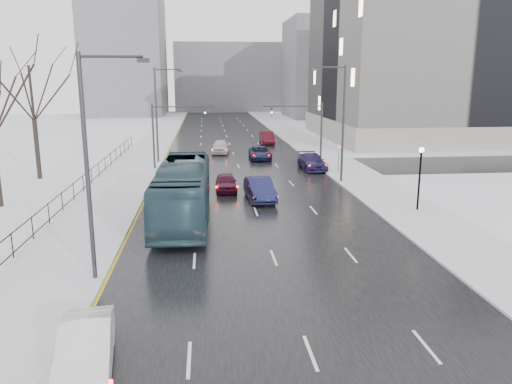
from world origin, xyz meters
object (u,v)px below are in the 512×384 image
object	(u,v)px
no_uturn_sign	(339,150)
streetlight_r_mid	(341,118)
sedan_right_far	(312,162)
sedan_right_cross	(260,153)
mast_signal_right	(311,127)
sedan_left_near	(86,347)
sedan_center_near	(226,182)
streetlight_l_near	(92,158)
sedan_center_far	(221,146)
bus	(183,192)
sedan_right_near	(260,189)
tree_park_e	(40,180)
lamppost_r_mid	(420,169)
streetlight_l_far	(158,110)
tree_park_d	(1,208)
sedan_right_distant	(267,138)
mast_signal_left	(164,128)

from	to	relation	value
no_uturn_sign	streetlight_r_mid	bearing A→B (deg)	-104.48
sedan_right_far	sedan_right_cross	bearing A→B (deg)	120.92
mast_signal_right	sedan_left_near	xyz separation A→B (m)	(-14.48, -35.20, -3.32)
sedan_center_near	sedan_right_cross	world-z (taller)	sedan_right_cross
streetlight_l_near	sedan_center_near	world-z (taller)	streetlight_l_near
sedan_center_far	streetlight_l_near	bearing A→B (deg)	-94.03
sedan_left_near	bus	distance (m)	16.95
sedan_right_far	sedan_center_far	bearing A→B (deg)	123.66
sedan_right_near	sedan_center_far	bearing A→B (deg)	90.66
tree_park_e	sedan_right_cross	size ratio (longest dim) A/B	2.64
no_uturn_sign	bus	distance (m)	20.13
tree_park_e	lamppost_r_mid	world-z (taller)	tree_park_e
no_uturn_sign	sedan_center_near	distance (m)	12.74
streetlight_l_far	sedan_center_far	world-z (taller)	streetlight_l_far
streetlight_l_far	bus	distance (m)	23.01
mast_signal_right	sedan_right_far	distance (m)	3.63
streetlight_r_mid	sedan_left_near	world-z (taller)	streetlight_r_mid
tree_park_e	streetlight_l_near	world-z (taller)	streetlight_l_near
streetlight_l_near	mast_signal_right	bearing A→B (deg)	61.04
sedan_center_near	sedan_right_near	distance (m)	4.12
mast_signal_right	no_uturn_sign	xyz separation A→B (m)	(1.87, -4.00, -1.81)
tree_park_e	no_uturn_sign	distance (m)	27.50
sedan_left_near	sedan_right_cross	bearing A→B (deg)	68.43
mast_signal_right	sedan_right_cross	bearing A→B (deg)	131.40
sedan_right_cross	sedan_center_near	bearing A→B (deg)	-104.16
sedan_left_near	sedan_center_far	xyz separation A→B (m)	(5.63, 45.54, 0.09)
tree_park_e	streetlight_r_mid	bearing A→B (deg)	-8.63
streetlight_l_near	streetlight_l_far	size ratio (longest dim) A/B	1.00
bus	sedan_right_far	distance (m)	20.78
streetlight_l_far	sedan_center_far	bearing A→B (deg)	43.62
tree_park_e	sedan_right_near	xyz separation A→B (m)	(18.82, -9.70, 0.87)
tree_park_d	sedan_right_cross	world-z (taller)	tree_park_d
mast_signal_right	sedan_right_near	world-z (taller)	mast_signal_right
bus	sedan_right_far	size ratio (longest dim) A/B	2.50
tree_park_d	streetlight_l_far	xyz separation A→B (m)	(9.63, 18.00, 5.62)
no_uturn_sign	streetlight_l_near	bearing A→B (deg)	-125.89
bus	sedan_right_distant	size ratio (longest dim) A/B	2.62
sedan_right_near	sedan_left_near	bearing A→B (deg)	-114.30
sedan_center_near	sedan_left_near	bearing A→B (deg)	-102.44
tree_park_e	streetlight_l_far	distance (m)	14.01
tree_park_d	mast_signal_right	bearing A→B (deg)	29.12
tree_park_d	streetlight_l_far	size ratio (longest dim) A/B	1.25
streetlight_l_far	mast_signal_right	world-z (taller)	streetlight_l_far
mast_signal_left	sedan_right_near	bearing A→B (deg)	-59.89
tree_park_e	no_uturn_sign	size ratio (longest dim) A/B	5.00
streetlight_l_far	sedan_left_near	distance (m)	39.51
streetlight_r_mid	sedan_right_cross	xyz separation A→B (m)	(-5.45, 13.23, -4.87)
streetlight_r_mid	sedan_left_near	bearing A→B (deg)	-119.39
streetlight_l_near	lamppost_r_mid	world-z (taller)	streetlight_l_near
streetlight_r_mid	sedan_right_near	bearing A→B (deg)	-142.93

